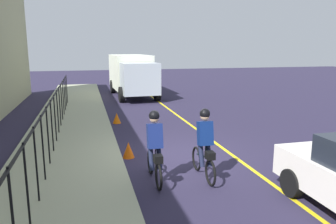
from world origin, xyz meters
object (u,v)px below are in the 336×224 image
Objects in this scene: traffic_cone_near at (117,118)px; cyclist_follow at (155,147)px; cyclist_lead at (205,144)px; box_truck_background at (132,73)px; traffic_cone_far at (128,150)px.

cyclist_follow is at bearing -177.48° from traffic_cone_near.
cyclist_lead is 0.27× the size of box_truck_background.
traffic_cone_far is at bearing 178.83° from traffic_cone_near.
cyclist_lead and cyclist_follow have the same top height.
cyclist_lead is 3.77× the size of traffic_cone_far.
traffic_cone_near is at bearing -15.21° from box_truck_background.
cyclist_follow is 0.27× the size of box_truck_background.
cyclist_follow is (0.07, 1.27, 0.00)m from cyclist_lead.
cyclist_lead is at bearing -141.56° from traffic_cone_far.
traffic_cone_far is (2.09, 1.66, -0.67)m from cyclist_lead.
traffic_cone_far is (-12.77, 1.95, -1.31)m from box_truck_background.
box_truck_background reaches higher than cyclist_follow.
traffic_cone_far reaches higher than traffic_cone_near.
traffic_cone_near is (-8.06, 1.86, -1.32)m from box_truck_background.
traffic_cone_near is 0.95× the size of traffic_cone_far.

